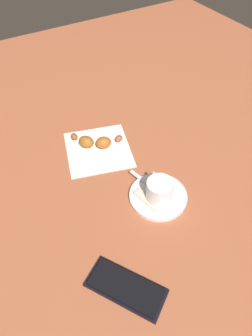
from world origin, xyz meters
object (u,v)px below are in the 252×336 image
(saucer, at_px, (158,196))
(sugar_packet, at_px, (149,199))
(napkin, at_px, (98,149))
(croissant, at_px, (95,141))
(cell_phone, at_px, (126,287))
(espresso_cup, at_px, (159,190))
(teaspoon, at_px, (157,191))

(saucer, bearing_deg, sugar_packet, -88.16)
(napkin, distance_m, croissant, 0.02)
(cell_phone, bearing_deg, sugar_packet, 134.38)
(saucer, height_order, croissant, croissant)
(sugar_packet, bearing_deg, saucer, 80.02)
(saucer, height_order, napkin, saucer)
(saucer, distance_m, croissant, 0.23)
(croissant, bearing_deg, cell_phone, -18.43)
(napkin, xyz_separation_m, croissant, (-0.01, -0.00, 0.02))
(saucer, bearing_deg, croissant, -168.24)
(cell_phone, bearing_deg, espresso_cup, 129.36)
(sugar_packet, relative_size, cell_phone, 0.43)
(napkin, xyz_separation_m, cell_phone, (0.35, -0.12, 0.00))
(sugar_packet, distance_m, croissant, 0.23)
(teaspoon, xyz_separation_m, sugar_packet, (0.01, -0.03, 0.00))
(sugar_packet, height_order, napkin, sugar_packet)
(saucer, height_order, teaspoon, teaspoon)
(napkin, distance_m, cell_phone, 0.38)
(saucer, bearing_deg, cell_phone, -50.14)
(saucer, distance_m, cell_phone, 0.22)
(napkin, bearing_deg, espresso_cup, 11.08)
(cell_phone, bearing_deg, napkin, 160.77)
(saucer, relative_size, napkin, 0.78)
(saucer, xyz_separation_m, croissant, (-0.23, -0.05, 0.01))
(sugar_packet, bearing_deg, espresso_cup, 65.70)
(teaspoon, height_order, sugar_packet, teaspoon)
(croissant, height_order, cell_phone, croissant)
(espresso_cup, bearing_deg, napkin, -168.92)
(sugar_packet, distance_m, cell_phone, 0.20)
(saucer, relative_size, teaspoon, 1.03)
(saucer, xyz_separation_m, napkin, (-0.21, -0.05, -0.00))
(espresso_cup, bearing_deg, sugar_packet, -102.48)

